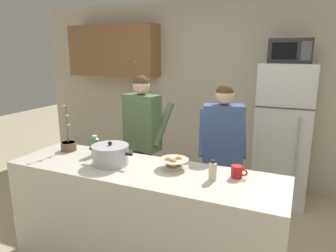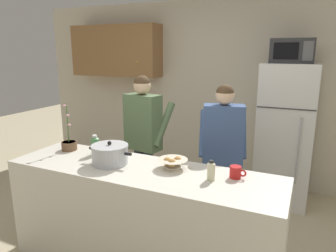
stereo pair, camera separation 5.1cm
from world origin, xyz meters
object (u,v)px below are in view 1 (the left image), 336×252
object	(u,v)px
microwave	(291,51)
cooking_pot	(111,155)
refrigerator	(283,134)
coffee_mug	(237,172)
bread_bowl	(174,163)
person_near_pot	(143,130)
potted_orchid	(69,144)
bottle_near_edge	(213,170)
bottle_mid_counter	(95,146)
person_by_sink	(222,143)

from	to	relation	value
microwave	cooking_pot	size ratio (longest dim) A/B	1.11
refrigerator	coffee_mug	world-z (taller)	refrigerator
cooking_pot	bread_bowl	size ratio (longest dim) A/B	1.68
person_near_pot	bread_bowl	world-z (taller)	person_near_pot
cooking_pot	potted_orchid	world-z (taller)	potted_orchid
refrigerator	bottle_near_edge	world-z (taller)	refrigerator
person_near_pot	cooking_pot	world-z (taller)	person_near_pot
microwave	person_near_pot	bearing A→B (deg)	-145.89
microwave	bread_bowl	xyz separation A→B (m)	(-0.76, -1.70, -0.92)
microwave	bottle_mid_counter	world-z (taller)	microwave
refrigerator	cooking_pot	size ratio (longest dim) A/B	4.03
refrigerator	person_by_sink	distance (m)	1.15
person_near_pot	bottle_mid_counter	bearing A→B (deg)	-100.31
refrigerator	person_near_pot	bearing A→B (deg)	-145.30
refrigerator	person_near_pot	xyz separation A→B (m)	(-1.45, -1.00, 0.14)
person_near_pot	person_by_sink	distance (m)	0.93
cooking_pot	person_by_sink	bearing A→B (deg)	46.69
cooking_pot	coffee_mug	bearing A→B (deg)	7.91
bottle_mid_counter	potted_orchid	distance (m)	0.33
bread_bowl	potted_orchid	bearing A→B (deg)	178.66
microwave	person_by_sink	bearing A→B (deg)	-117.51
person_near_pot	coffee_mug	world-z (taller)	person_near_pot
coffee_mug	bottle_mid_counter	xyz separation A→B (m)	(-1.34, -0.00, 0.05)
person_near_pot	bottle_near_edge	distance (m)	1.33
bread_bowl	cooking_pot	bearing A→B (deg)	-166.71
coffee_mug	person_near_pot	bearing A→B (deg)	149.85
bottle_near_edge	bottle_mid_counter	distance (m)	1.18
person_by_sink	coffee_mug	distance (m)	0.74
person_by_sink	potted_orchid	distance (m)	1.54
person_by_sink	bottle_near_edge	xyz separation A→B (m)	(0.12, -0.81, 0.02)
bottle_mid_counter	person_by_sink	bearing A→B (deg)	33.14
microwave	coffee_mug	size ratio (longest dim) A/B	3.66
person_near_pot	bottle_mid_counter	world-z (taller)	person_near_pot
bottle_near_edge	refrigerator	bearing A→B (deg)	77.73
potted_orchid	bottle_mid_counter	bearing A→B (deg)	-1.80
bread_bowl	bottle_mid_counter	xyz separation A→B (m)	(-0.81, 0.02, 0.04)
person_near_pot	potted_orchid	xyz separation A→B (m)	(-0.46, -0.70, -0.03)
person_by_sink	coffee_mug	size ratio (longest dim) A/B	12.02
bottle_mid_counter	potted_orchid	world-z (taller)	potted_orchid
coffee_mug	bottle_near_edge	size ratio (longest dim) A/B	0.82
person_by_sink	bottle_near_edge	distance (m)	0.82
person_by_sink	cooking_pot	bearing A→B (deg)	-133.31
person_near_pot	bottle_near_edge	world-z (taller)	person_near_pot
cooking_pot	potted_orchid	size ratio (longest dim) A/B	0.92
coffee_mug	person_by_sink	bearing A→B (deg)	112.75
person_near_pot	coffee_mug	distance (m)	1.40
microwave	bread_bowl	distance (m)	2.08
microwave	coffee_mug	bearing A→B (deg)	-97.90
coffee_mug	bottle_near_edge	distance (m)	0.21
bread_bowl	bottle_near_edge	size ratio (longest dim) A/B	1.61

